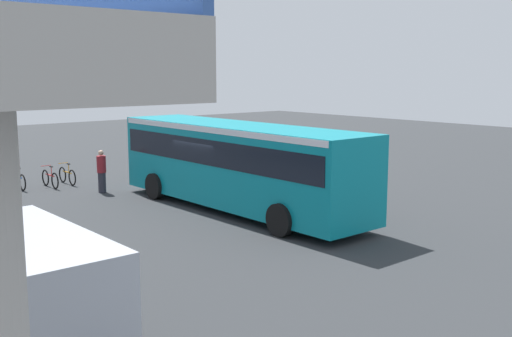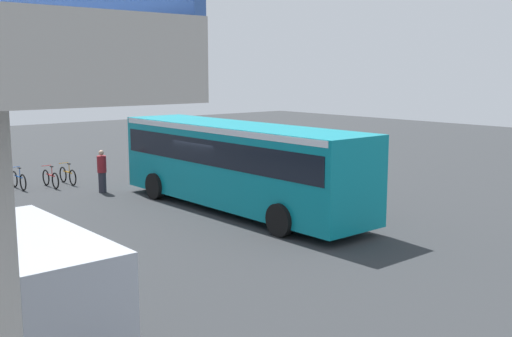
# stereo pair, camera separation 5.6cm
# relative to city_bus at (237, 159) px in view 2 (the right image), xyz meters

# --- Properties ---
(ground) EXTENTS (80.00, 80.00, 0.00)m
(ground) POSITION_rel_city_bus_xyz_m (0.99, 0.19, -1.88)
(ground) COLOR #2D3033
(city_bus) EXTENTS (11.54, 2.85, 3.15)m
(city_bus) POSITION_rel_city_bus_xyz_m (0.00, 0.00, 0.00)
(city_bus) COLOR #0C8493
(city_bus) RESTS_ON ground
(parked_van) EXTENTS (4.80, 2.17, 2.05)m
(parked_van) POSITION_rel_city_bus_xyz_m (-5.94, 9.78, -0.70)
(parked_van) COLOR #B7BCC6
(parked_van) RESTS_ON ground
(bicycle_orange) EXTENTS (1.77, 0.44, 0.96)m
(bicycle_orange) POSITION_rel_city_bus_xyz_m (9.08, 2.57, -1.51)
(bicycle_orange) COLOR black
(bicycle_orange) RESTS_ON ground
(bicycle_red) EXTENTS (1.77, 0.44, 0.96)m
(bicycle_red) POSITION_rel_city_bus_xyz_m (8.81, 3.47, -1.51)
(bicycle_red) COLOR black
(bicycle_red) RESTS_ON ground
(bicycle_blue) EXTENTS (1.77, 0.44, 0.96)m
(bicycle_blue) POSITION_rel_city_bus_xyz_m (9.31, 4.69, -1.51)
(bicycle_blue) COLOR black
(bicycle_blue) RESTS_ON ground
(pedestrian) EXTENTS (0.38, 0.38, 1.79)m
(pedestrian) POSITION_rel_city_bus_xyz_m (6.26, 2.27, -1.00)
(pedestrian) COLOR #2D2D38
(pedestrian) RESTS_ON ground
(lane_dash_leftmost) EXTENTS (2.00, 0.20, 0.01)m
(lane_dash_leftmost) POSITION_rel_city_bus_xyz_m (-3.01, -3.13, -1.88)
(lane_dash_leftmost) COLOR silver
(lane_dash_leftmost) RESTS_ON ground
(lane_dash_left) EXTENTS (2.00, 0.20, 0.01)m
(lane_dash_left) POSITION_rel_city_bus_xyz_m (0.99, -3.13, -1.88)
(lane_dash_left) COLOR silver
(lane_dash_left) RESTS_ON ground
(lane_dash_centre) EXTENTS (2.00, 0.20, 0.01)m
(lane_dash_centre) POSITION_rel_city_bus_xyz_m (4.99, -3.13, -1.88)
(lane_dash_centre) COLOR silver
(lane_dash_centre) RESTS_ON ground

